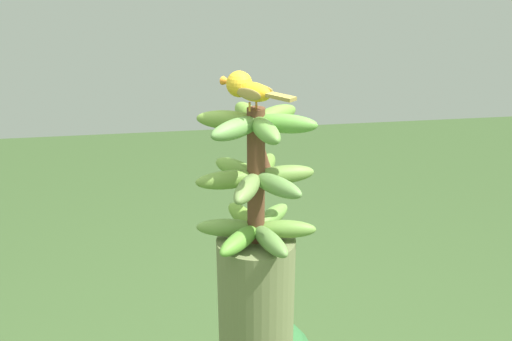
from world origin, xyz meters
TOP-DOWN VIEW (x-y plane):
  - banana_bunch at (0.00, -0.00)m, footprint 0.29×0.30m
  - perched_bird at (0.00, 0.02)m, footprint 0.17×0.15m

SIDE VIEW (x-z plane):
  - banana_bunch at x=0.00m, z-range 1.03..1.37m
  - perched_bird at x=0.00m, z-range 1.37..1.46m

